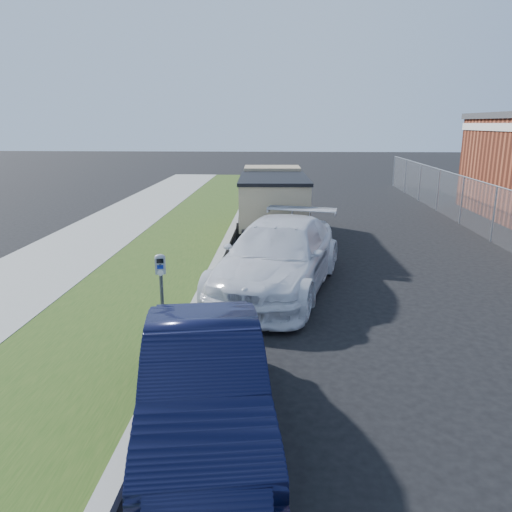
{
  "coord_description": "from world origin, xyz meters",
  "views": [
    {
      "loc": [
        -0.87,
        -9.28,
        3.74
      ],
      "look_at": [
        -1.4,
        1.0,
        1.0
      ],
      "focal_mm": 35.0,
      "sensor_mm": 36.0,
      "label": 1
    }
  ],
  "objects_px": {
    "parking_meter": "(161,275)",
    "white_wagon": "(278,256)",
    "navy_sedan": "(204,382)",
    "dump_truck": "(273,199)"
  },
  "relations": [
    {
      "from": "parking_meter",
      "to": "navy_sedan",
      "type": "bearing_deg",
      "value": -77.71
    },
    {
      "from": "white_wagon",
      "to": "navy_sedan",
      "type": "height_order",
      "value": "white_wagon"
    },
    {
      "from": "parking_meter",
      "to": "navy_sedan",
      "type": "relative_size",
      "value": 0.34
    },
    {
      "from": "parking_meter",
      "to": "white_wagon",
      "type": "relative_size",
      "value": 0.25
    },
    {
      "from": "parking_meter",
      "to": "navy_sedan",
      "type": "xyz_separation_m",
      "value": [
        1.22,
        -2.93,
        -0.45
      ]
    },
    {
      "from": "parking_meter",
      "to": "navy_sedan",
      "type": "height_order",
      "value": "parking_meter"
    },
    {
      "from": "parking_meter",
      "to": "white_wagon",
      "type": "distance_m",
      "value": 3.4
    },
    {
      "from": "parking_meter",
      "to": "white_wagon",
      "type": "height_order",
      "value": "white_wagon"
    },
    {
      "from": "white_wagon",
      "to": "navy_sedan",
      "type": "xyz_separation_m",
      "value": [
        -0.85,
        -5.61,
        -0.12
      ]
    },
    {
      "from": "navy_sedan",
      "to": "dump_truck",
      "type": "height_order",
      "value": "dump_truck"
    }
  ]
}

